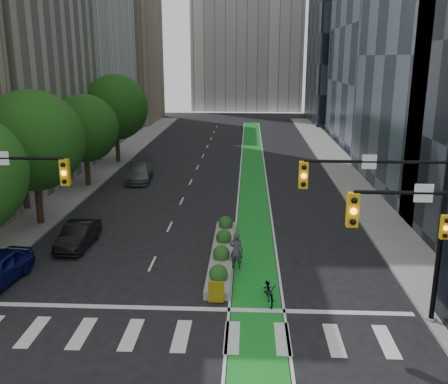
# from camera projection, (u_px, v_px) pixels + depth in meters

# --- Properties ---
(ground) EXTENTS (160.00, 160.00, 0.00)m
(ground) POSITION_uv_depth(u_px,v_px,m) (185.00, 323.00, 20.69)
(ground) COLOR black
(ground) RESTS_ON ground
(sidewalk_left) EXTENTS (3.60, 90.00, 0.15)m
(sidewalk_left) POSITION_uv_depth(u_px,v_px,m) (90.00, 177.00, 45.33)
(sidewalk_left) COLOR gray
(sidewalk_left) RESTS_ON ground
(sidewalk_right) EXTENTS (3.60, 90.00, 0.15)m
(sidewalk_right) POSITION_uv_depth(u_px,v_px,m) (352.00, 180.00, 44.20)
(sidewalk_right) COLOR gray
(sidewalk_right) RESTS_ON ground
(bike_lane_paint) EXTENTS (2.20, 70.00, 0.01)m
(bike_lane_paint) POSITION_uv_depth(u_px,v_px,m) (253.00, 168.00, 49.45)
(bike_lane_paint) COLOR #1A9028
(bike_lane_paint) RESTS_ON ground
(building_tan_far) EXTENTS (14.00, 16.00, 26.00)m
(building_tan_far) POSITION_uv_depth(u_px,v_px,m) (112.00, 42.00, 81.84)
(building_tan_far) COLOR tan
(building_tan_far) RESTS_ON ground
(building_dark_end) EXTENTS (14.00, 18.00, 28.00)m
(building_dark_end) POSITION_uv_depth(u_px,v_px,m) (356.00, 36.00, 81.59)
(building_dark_end) COLOR black
(building_dark_end) RESTS_ON ground
(tree_mid) EXTENTS (6.40, 6.40, 8.78)m
(tree_mid) POSITION_uv_depth(u_px,v_px,m) (33.00, 141.00, 31.32)
(tree_mid) COLOR black
(tree_mid) RESTS_ON ground
(tree_midfar) EXTENTS (5.60, 5.60, 7.76)m
(tree_midfar) POSITION_uv_depth(u_px,v_px,m) (84.00, 129.00, 41.12)
(tree_midfar) COLOR black
(tree_midfar) RESTS_ON ground
(tree_far) EXTENTS (6.60, 6.60, 9.00)m
(tree_far) POSITION_uv_depth(u_px,v_px,m) (115.00, 107.00, 50.56)
(tree_far) COLOR black
(tree_far) RESTS_ON ground
(signal_right) EXTENTS (5.82, 0.51, 7.20)m
(signal_right) POSITION_uv_depth(u_px,v_px,m) (404.00, 212.00, 19.46)
(signal_right) COLOR black
(signal_right) RESTS_ON ground
(median_planter) EXTENTS (1.20, 10.26, 1.10)m
(median_planter) POSITION_uv_depth(u_px,v_px,m) (222.00, 251.00, 27.31)
(median_planter) COLOR gray
(median_planter) RESTS_ON ground
(bicycle) EXTENTS (0.90, 2.04, 1.04)m
(bicycle) POSITION_uv_depth(u_px,v_px,m) (269.00, 290.00, 22.41)
(bicycle) COLOR gray
(bicycle) RESTS_ON ground
(cyclist) EXTENTS (0.82, 0.65, 1.98)m
(cyclist) POSITION_uv_depth(u_px,v_px,m) (236.00, 251.00, 25.75)
(cyclist) COLOR #3B3641
(cyclist) RESTS_ON ground
(parked_car_left_mid) EXTENTS (1.59, 4.31, 1.41)m
(parked_car_left_mid) POSITION_uv_depth(u_px,v_px,m) (78.00, 235.00, 28.83)
(parked_car_left_mid) COLOR black
(parked_car_left_mid) RESTS_ON ground
(parked_car_left_far) EXTENTS (2.45, 5.22, 1.47)m
(parked_car_left_far) POSITION_uv_depth(u_px,v_px,m) (140.00, 173.00, 44.07)
(parked_car_left_far) COLOR #4F5254
(parked_car_left_far) RESTS_ON ground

